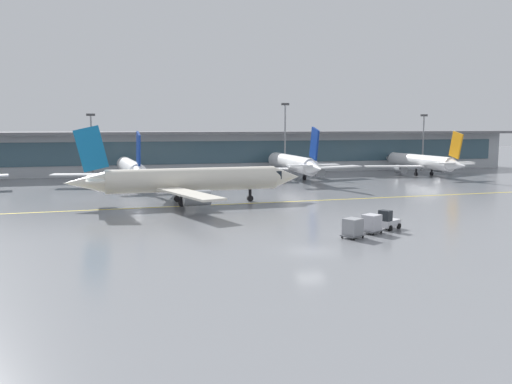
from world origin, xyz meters
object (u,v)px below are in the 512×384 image
object	(u,v)px
taxiing_regional_jet	(190,180)
cargo_dolly_trailing	(353,227)
cargo_dolly_lead	(372,223)
apron_light_mast_2	(285,136)
apron_light_mast_3	(423,140)
gate_airplane_2	(292,164)
gate_airplane_3	(421,162)
gate_airplane_1	(131,169)
apron_light_mast_1	(92,143)
baggage_tug	(388,221)

from	to	relation	value
taxiing_regional_jet	cargo_dolly_trailing	size ratio (longest dim) A/B	12.75
cargo_dolly_trailing	cargo_dolly_lead	bearing A→B (deg)	-0.00
apron_light_mast_2	apron_light_mast_3	xyz separation A→B (m)	(35.00, -0.16, -1.17)
cargo_dolly_trailing	apron_light_mast_2	size ratio (longest dim) A/B	0.16
gate_airplane_2	apron_light_mast_3	xyz separation A→B (m)	(37.12, 11.15, 4.28)
gate_airplane_3	apron_light_mast_3	world-z (taller)	apron_light_mast_3
gate_airplane_2	apron_light_mast_2	world-z (taller)	apron_light_mast_2
gate_airplane_1	apron_light_mast_2	size ratio (longest dim) A/B	1.91
gate_airplane_2	gate_airplane_3	bearing A→B (deg)	-86.28
gate_airplane_3	apron_light_mast_1	size ratio (longest dim) A/B	2.22
cargo_dolly_trailing	gate_airplane_1	bearing A→B (deg)	80.16
apron_light_mast_1	apron_light_mast_3	xyz separation A→B (m)	(76.79, -2.61, 0.10)
taxiing_regional_jet	apron_light_mast_1	size ratio (longest dim) A/B	2.48
apron_light_mast_2	apron_light_mast_3	world-z (taller)	apron_light_mast_2
baggage_tug	cargo_dolly_lead	bearing A→B (deg)	180.00
gate_airplane_3	apron_light_mast_3	size ratio (longest dim) A/B	2.18
gate_airplane_1	gate_airplane_2	size ratio (longest dim) A/B	0.94
baggage_tug	apron_light_mast_2	world-z (taller)	apron_light_mast_2
cargo_dolly_trailing	apron_light_mast_2	xyz separation A→B (m)	(14.92, 67.81, 7.63)
gate_airplane_2	cargo_dolly_trailing	bearing A→B (deg)	167.77
cargo_dolly_lead	gate_airplane_1	bearing A→B (deg)	83.41
gate_airplane_2	apron_light_mast_1	distance (m)	42.20
apron_light_mast_2	gate_airplane_1	bearing A→B (deg)	-158.62
cargo_dolly_lead	baggage_tug	bearing A→B (deg)	-0.00
gate_airplane_1	cargo_dolly_lead	bearing A→B (deg)	-161.62
cargo_dolly_lead	apron_light_mast_2	xyz separation A→B (m)	(12.06, 66.18, 7.63)
gate_airplane_1	gate_airplane_3	distance (m)	63.18
cargo_dolly_trailing	apron_light_mast_3	distance (m)	84.32
gate_airplane_2	cargo_dolly_lead	distance (m)	55.80
gate_airplane_1	apron_light_mast_2	bearing A→B (deg)	-73.25
baggage_tug	cargo_dolly_lead	distance (m)	3.08
cargo_dolly_lead	apron_light_mast_3	xyz separation A→B (m)	(47.06, 66.01, 6.46)
gate_airplane_1	gate_airplane_2	world-z (taller)	gate_airplane_2
baggage_tug	gate_airplane_1	bearing A→B (deg)	86.48
taxiing_regional_jet	apron_light_mast_2	size ratio (longest dim) A/B	2.09
cargo_dolly_trailing	apron_light_mast_1	distance (m)	75.49
gate_airplane_1	cargo_dolly_trailing	distance (m)	57.76
baggage_tug	apron_light_mast_3	distance (m)	78.58
gate_airplane_1	cargo_dolly_trailing	bearing A→B (deg)	-164.87
apron_light_mast_2	taxiing_regional_jet	bearing A→B (deg)	-123.83
baggage_tug	gate_airplane_3	bearing A→B (deg)	25.78
gate_airplane_1	gate_airplane_3	world-z (taller)	gate_airplane_1
gate_airplane_2	cargo_dolly_trailing	distance (m)	57.97
cargo_dolly_trailing	gate_airplane_2	bearing A→B (deg)	47.63
gate_airplane_3	baggage_tug	world-z (taller)	gate_airplane_3
cargo_dolly_trailing	apron_light_mast_1	xyz separation A→B (m)	(-26.87, 70.26, 6.36)
cargo_dolly_trailing	apron_light_mast_3	size ratio (longest dim) A/B	0.19
apron_light_mast_2	apron_light_mast_3	size ratio (longest dim) A/B	1.17
gate_airplane_2	apron_light_mast_1	world-z (taller)	apron_light_mast_1
gate_airplane_3	taxiing_regional_jet	distance (m)	63.79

